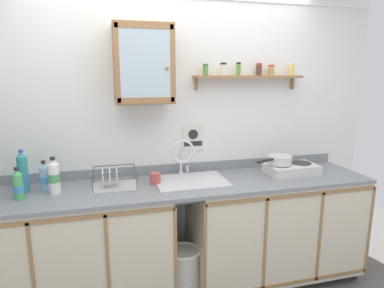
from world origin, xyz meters
The scene contains 18 objects.
back_wall centered at (0.00, 0.77, 1.27)m, with size 3.79×0.07×2.51m.
lower_cabinet_run centered at (-0.85, 0.43, 0.47)m, with size 1.46×0.64×0.94m.
lower_cabinet_run_right centered at (0.83, 0.43, 0.47)m, with size 1.51×0.64×0.94m.
countertop centered at (0.00, 0.43, 0.95)m, with size 3.15×0.67×0.03m, color gray.
backsplash centered at (0.00, 0.74, 1.01)m, with size 3.15×0.02×0.08m, color gray.
sink centered at (0.07, 0.47, 0.95)m, with size 0.57×0.46×0.44m.
hot_plate_stove centered at (0.98, 0.43, 1.01)m, with size 0.44×0.26×0.09m.
saucepan centered at (0.87, 0.45, 1.10)m, with size 0.37×0.22×0.08m.
bottle_water_blue_0 centered at (-1.05, 0.53, 1.07)m, with size 0.07×0.07×0.23m.
bottle_opaque_white_1 centered at (-0.96, 0.44, 1.09)m, with size 0.08×0.08×0.28m.
bottle_soda_green_2 centered at (-1.19, 0.39, 1.07)m, with size 0.07×0.07×0.23m.
bottle_detergent_teal_3 centered at (-1.19, 0.53, 1.11)m, with size 0.07×0.07×0.32m.
dish_rack centered at (-0.55, 0.46, 1.00)m, with size 0.35×0.26×0.16m.
mug centered at (-0.22, 0.47, 1.01)m, with size 0.09×0.12×0.09m.
wall_cabinet centered at (-0.28, 0.59, 1.90)m, with size 0.45×0.34×0.59m.
spice_shelf centered at (0.66, 0.68, 1.82)m, with size 0.99×0.14×0.23m.
warning_sign centered at (0.16, 0.74, 1.27)m, with size 0.19×0.01×0.24m.
trash_bin centered at (-0.02, 0.32, 0.23)m, with size 0.28×0.28×0.44m.
Camera 1 is at (-0.56, -2.01, 1.81)m, focal length 30.38 mm.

